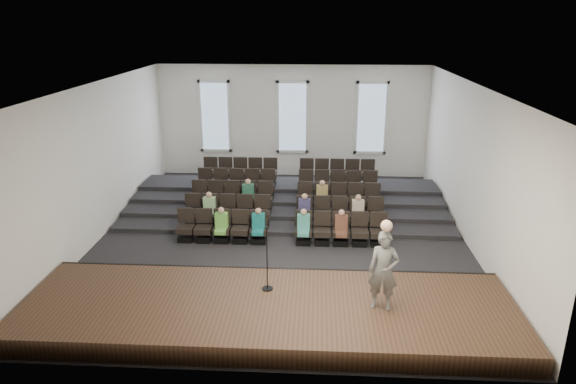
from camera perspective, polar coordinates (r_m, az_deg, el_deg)
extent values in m
plane|color=black|center=(17.27, -0.64, -4.86)|extent=(14.00, 14.00, 0.00)
cube|color=white|center=(15.93, -0.71, 11.87)|extent=(12.00, 14.00, 0.02)
cube|color=white|center=(23.25, 0.51, 7.84)|extent=(12.00, 0.04, 5.00)
cube|color=white|center=(9.88, -3.46, -7.97)|extent=(12.00, 0.04, 5.00)
cube|color=white|center=(17.86, -20.36, 3.25)|extent=(0.04, 14.00, 5.00)
cube|color=white|center=(17.11, 19.89, 2.65)|extent=(0.04, 14.00, 5.00)
cube|color=#432B1D|center=(12.65, -2.24, -13.15)|extent=(11.80, 3.60, 0.50)
cube|color=black|center=(14.18, -1.56, -9.36)|extent=(11.80, 0.06, 0.52)
cube|color=black|center=(19.39, -0.18, -1.89)|extent=(11.80, 4.80, 0.15)
cube|color=black|center=(19.86, -0.09, -1.15)|extent=(11.80, 3.75, 0.30)
cube|color=black|center=(20.32, -0.01, -0.45)|extent=(11.80, 2.70, 0.45)
cube|color=black|center=(20.79, 0.07, 0.23)|extent=(11.80, 1.65, 0.60)
cube|color=black|center=(17.17, -11.28, -5.03)|extent=(0.47, 0.43, 0.20)
cube|color=black|center=(17.05, -11.35, -4.08)|extent=(0.55, 0.50, 0.19)
cube|color=black|center=(17.09, -11.27, -2.54)|extent=(0.55, 0.08, 0.50)
cube|color=black|center=(17.04, -9.32, -5.11)|extent=(0.47, 0.43, 0.20)
cube|color=black|center=(16.91, -9.38, -4.15)|extent=(0.55, 0.50, 0.19)
cube|color=black|center=(16.95, -9.30, -2.60)|extent=(0.55, 0.08, 0.50)
cube|color=black|center=(16.92, -7.33, -5.18)|extent=(0.47, 0.43, 0.20)
cube|color=black|center=(16.80, -7.37, -4.22)|extent=(0.55, 0.50, 0.19)
cube|color=black|center=(16.83, -7.30, -2.65)|extent=(0.55, 0.08, 0.50)
cube|color=black|center=(16.82, -5.31, -5.25)|extent=(0.47, 0.43, 0.20)
cube|color=black|center=(16.70, -5.34, -4.28)|extent=(0.55, 0.50, 0.19)
cube|color=black|center=(16.73, -5.28, -2.71)|extent=(0.55, 0.08, 0.50)
cube|color=black|center=(16.75, -3.27, -5.31)|extent=(0.47, 0.43, 0.20)
cube|color=black|center=(16.62, -3.29, -4.34)|extent=(0.55, 0.50, 0.19)
cube|color=black|center=(16.66, -3.24, -2.76)|extent=(0.55, 0.08, 0.50)
cube|color=black|center=(16.65, 1.72, -5.43)|extent=(0.47, 0.43, 0.20)
cube|color=black|center=(16.53, 1.73, -4.45)|extent=(0.55, 0.50, 0.19)
cube|color=black|center=(16.56, 1.76, -2.86)|extent=(0.55, 0.08, 0.50)
cube|color=black|center=(16.65, 3.79, -5.47)|extent=(0.47, 0.43, 0.20)
cube|color=black|center=(16.53, 3.81, -4.49)|extent=(0.55, 0.50, 0.19)
cube|color=black|center=(16.56, 3.84, -2.90)|extent=(0.55, 0.08, 0.50)
cube|color=black|center=(16.67, 5.86, -5.50)|extent=(0.47, 0.43, 0.20)
cube|color=black|center=(16.54, 5.90, -4.53)|extent=(0.55, 0.50, 0.19)
cube|color=black|center=(16.58, 5.91, -2.94)|extent=(0.55, 0.08, 0.50)
cube|color=black|center=(16.71, 7.93, -5.53)|extent=(0.47, 0.43, 0.20)
cube|color=black|center=(16.59, 7.97, -4.55)|extent=(0.55, 0.50, 0.19)
cube|color=black|center=(16.62, 7.98, -2.97)|extent=(0.55, 0.08, 0.50)
cube|color=black|center=(16.77, 9.98, -5.54)|extent=(0.47, 0.43, 0.20)
cube|color=black|center=(16.65, 10.04, -4.57)|extent=(0.55, 0.50, 0.19)
cube|color=black|center=(16.68, 10.04, -2.99)|extent=(0.55, 0.08, 0.50)
cube|color=black|center=(18.05, -10.51, -3.25)|extent=(0.47, 0.43, 0.20)
cube|color=black|center=(17.94, -10.57, -2.34)|extent=(0.55, 0.50, 0.19)
cube|color=black|center=(17.99, -10.50, -0.88)|extent=(0.55, 0.08, 0.50)
cube|color=black|center=(17.92, -8.64, -3.31)|extent=(0.47, 0.43, 0.20)
cube|color=black|center=(17.81, -8.69, -2.39)|extent=(0.55, 0.50, 0.19)
cube|color=black|center=(17.86, -8.62, -0.92)|extent=(0.55, 0.08, 0.50)
cube|color=black|center=(17.81, -6.75, -3.37)|extent=(0.47, 0.43, 0.20)
cube|color=black|center=(17.70, -6.79, -2.44)|extent=(0.55, 0.50, 0.19)
cube|color=black|center=(17.75, -6.73, -0.96)|extent=(0.55, 0.08, 0.50)
cube|color=black|center=(17.72, -4.84, -3.42)|extent=(0.47, 0.43, 0.20)
cube|color=black|center=(17.60, -4.86, -2.49)|extent=(0.55, 0.50, 0.19)
cube|color=black|center=(17.65, -4.81, -1.00)|extent=(0.55, 0.08, 0.50)
cube|color=black|center=(17.65, -2.90, -3.47)|extent=(0.47, 0.43, 0.20)
cube|color=black|center=(17.53, -2.92, -2.53)|extent=(0.55, 0.50, 0.19)
cube|color=black|center=(17.58, -2.87, -1.04)|extent=(0.55, 0.08, 0.50)
cube|color=black|center=(17.56, 1.82, -3.58)|extent=(0.47, 0.43, 0.20)
cube|color=black|center=(17.44, 1.83, -2.63)|extent=(0.55, 0.50, 0.19)
cube|color=black|center=(17.49, 1.86, -1.13)|extent=(0.55, 0.08, 0.50)
cube|color=black|center=(17.55, 3.78, -3.61)|extent=(0.47, 0.43, 0.20)
cube|color=black|center=(17.44, 3.80, -2.67)|extent=(0.55, 0.50, 0.19)
cube|color=black|center=(17.49, 3.83, -1.17)|extent=(0.55, 0.08, 0.50)
cube|color=black|center=(17.57, 5.74, -3.64)|extent=(0.47, 0.43, 0.20)
cube|color=black|center=(17.46, 5.77, -2.70)|extent=(0.55, 0.50, 0.19)
cube|color=black|center=(17.51, 5.79, -1.20)|extent=(0.55, 0.08, 0.50)
cube|color=black|center=(17.61, 7.69, -3.67)|extent=(0.47, 0.43, 0.20)
cube|color=black|center=(17.50, 7.74, -2.73)|extent=(0.55, 0.50, 0.19)
cube|color=black|center=(17.55, 7.75, -1.24)|extent=(0.55, 0.08, 0.50)
cube|color=black|center=(17.67, 9.64, -3.70)|extent=(0.47, 0.43, 0.20)
cube|color=black|center=(17.56, 9.69, -2.76)|extent=(0.55, 0.50, 0.19)
cube|color=black|center=(17.61, 9.69, -1.27)|extent=(0.55, 0.08, 0.50)
cube|color=black|center=(18.95, -9.82, -1.64)|extent=(0.47, 0.42, 0.20)
cube|color=black|center=(18.84, -9.87, -0.76)|extent=(0.55, 0.50, 0.19)
cube|color=black|center=(18.90, -9.80, 0.63)|extent=(0.55, 0.08, 0.50)
cube|color=black|center=(18.82, -8.03, -1.69)|extent=(0.47, 0.42, 0.20)
cube|color=black|center=(18.72, -8.08, -0.80)|extent=(0.55, 0.50, 0.19)
cube|color=black|center=(18.78, -8.01, 0.60)|extent=(0.55, 0.08, 0.50)
cube|color=black|center=(18.72, -6.23, -1.73)|extent=(0.47, 0.42, 0.20)
cube|color=black|center=(18.61, -6.26, -0.84)|extent=(0.55, 0.50, 0.19)
cube|color=black|center=(18.67, -6.21, 0.57)|extent=(0.55, 0.08, 0.50)
cube|color=black|center=(18.63, -4.41, -1.77)|extent=(0.47, 0.42, 0.20)
cube|color=black|center=(18.52, -4.43, -0.87)|extent=(0.55, 0.50, 0.19)
cube|color=black|center=(18.59, -4.38, 0.53)|extent=(0.55, 0.08, 0.50)
cube|color=black|center=(18.56, -2.57, -1.81)|extent=(0.47, 0.42, 0.20)
cube|color=black|center=(18.46, -2.59, -0.91)|extent=(0.55, 0.50, 0.19)
cube|color=black|center=(18.52, -2.54, 0.50)|extent=(0.55, 0.08, 0.50)
cube|color=black|center=(18.48, 1.91, -1.90)|extent=(0.47, 0.42, 0.20)
cube|color=black|center=(18.37, 1.92, -1.00)|extent=(0.55, 0.50, 0.19)
cube|color=black|center=(18.43, 1.95, 0.42)|extent=(0.55, 0.08, 0.50)
cube|color=black|center=(18.48, 3.77, -1.94)|extent=(0.47, 0.42, 0.20)
cube|color=black|center=(18.37, 3.79, -1.03)|extent=(0.55, 0.50, 0.19)
cube|color=black|center=(18.43, 3.81, 0.39)|extent=(0.55, 0.08, 0.50)
cube|color=black|center=(18.49, 5.63, -1.97)|extent=(0.47, 0.42, 0.20)
cube|color=black|center=(18.38, 5.66, -1.07)|extent=(0.55, 0.50, 0.19)
cube|color=black|center=(18.45, 5.68, 0.35)|extent=(0.55, 0.08, 0.50)
cube|color=black|center=(18.53, 7.48, -2.00)|extent=(0.47, 0.42, 0.20)
cube|color=black|center=(18.42, 7.53, -1.10)|extent=(0.55, 0.50, 0.19)
cube|color=black|center=(18.49, 7.54, 0.32)|extent=(0.55, 0.08, 0.50)
cube|color=black|center=(18.59, 9.33, -2.03)|extent=(0.47, 0.42, 0.20)
cube|color=black|center=(18.48, 9.38, -1.13)|extent=(0.55, 0.50, 0.19)
cube|color=black|center=(18.54, 9.38, 0.28)|extent=(0.55, 0.08, 0.50)
cube|color=black|center=(19.86, -9.18, -0.18)|extent=(0.47, 0.42, 0.20)
cube|color=black|center=(19.76, -9.23, 0.67)|extent=(0.55, 0.50, 0.19)
cube|color=black|center=(19.84, -9.17, 1.99)|extent=(0.55, 0.08, 0.50)
cube|color=black|center=(19.74, -7.48, -0.21)|extent=(0.47, 0.42, 0.20)
cube|color=black|center=(19.64, -7.52, 0.65)|extent=(0.55, 0.50, 0.19)
cube|color=black|center=(19.72, -7.46, 1.97)|extent=(0.55, 0.08, 0.50)
cube|color=black|center=(19.64, -5.76, -0.24)|extent=(0.47, 0.42, 0.20)
cube|color=black|center=(19.54, -5.79, 0.62)|extent=(0.55, 0.50, 0.19)
cube|color=black|center=(19.62, -5.74, 1.95)|extent=(0.55, 0.08, 0.50)
cube|color=black|center=(19.56, -4.02, -0.28)|extent=(0.47, 0.42, 0.20)
cube|color=black|center=(19.46, -4.04, 0.59)|extent=(0.55, 0.50, 0.19)
cube|color=black|center=(19.53, -4.00, 1.92)|extent=(0.55, 0.08, 0.50)
cube|color=black|center=(19.49, -2.27, -0.31)|extent=(0.47, 0.42, 0.20)
cube|color=black|center=(19.39, -2.29, 0.56)|extent=(0.55, 0.50, 0.19)
cube|color=black|center=(19.47, -2.24, 1.90)|extent=(0.55, 0.08, 0.50)
cube|color=black|center=(19.41, 1.99, -0.39)|extent=(0.47, 0.42, 0.20)
cube|color=black|center=(19.31, 2.00, 0.48)|extent=(0.55, 0.50, 0.19)
cube|color=black|center=(19.39, 2.03, 1.83)|extent=(0.55, 0.08, 0.50)
cube|color=black|center=(19.41, 3.76, -0.42)|extent=(0.47, 0.42, 0.20)
cube|color=black|center=(19.31, 3.78, 0.45)|extent=(0.55, 0.50, 0.19)
cube|color=black|center=(19.38, 3.80, 1.79)|extent=(0.55, 0.08, 0.50)
cube|color=black|center=(19.43, 5.53, -0.45)|extent=(0.47, 0.42, 0.20)
cube|color=black|center=(19.33, 5.56, 0.41)|extent=(0.55, 0.50, 0.19)
cube|color=black|center=(19.40, 5.58, 1.76)|extent=(0.55, 0.08, 0.50)
cube|color=black|center=(19.46, 7.30, -0.48)|extent=(0.47, 0.42, 0.20)
cube|color=black|center=(19.36, 7.33, 0.38)|extent=(0.55, 0.50, 0.19)
cube|color=black|center=(19.44, 7.34, 1.72)|extent=(0.55, 0.08, 0.50)
cube|color=black|center=(19.52, 9.05, -0.52)|extent=(0.47, 0.42, 0.20)
cube|color=black|center=(19.42, 9.10, 0.35)|extent=(0.55, 0.50, 0.19)
cube|color=black|center=(19.49, 9.10, 1.69)|extent=(0.55, 0.08, 0.50)
cube|color=black|center=(20.79, -8.61, 1.16)|extent=(0.47, 0.42, 0.20)
cube|color=black|center=(20.70, -8.65, 1.98)|extent=(0.55, 0.50, 0.19)
cube|color=black|center=(20.78, -8.59, 3.23)|extent=(0.55, 0.08, 0.50)
cube|color=black|center=(20.67, -6.98, 1.14)|extent=(0.47, 0.42, 0.20)
cube|color=black|center=(20.58, -7.01, 1.96)|extent=(0.55, 0.50, 0.19)
cube|color=black|center=(20.67, -6.96, 3.21)|extent=(0.55, 0.08, 0.50)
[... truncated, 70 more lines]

